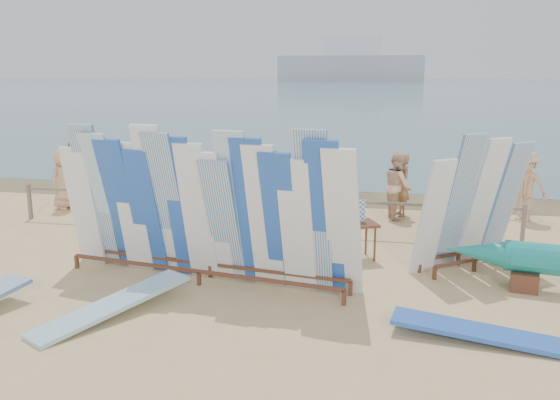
% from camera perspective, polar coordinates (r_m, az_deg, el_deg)
% --- Properties ---
extents(ground, '(160.00, 160.00, 0.00)m').
position_cam_1_polar(ground, '(11.44, -5.76, -6.86)').
color(ground, tan).
rests_on(ground, ground).
extents(ocean, '(320.00, 240.00, 0.02)m').
position_cam_1_polar(ocean, '(138.40, 10.04, 10.70)').
color(ocean, '#436A78').
rests_on(ocean, ground).
extents(wet_sand_strip, '(40.00, 2.60, 0.01)m').
position_cam_1_polar(wet_sand_strip, '(18.20, 0.81, 0.49)').
color(wet_sand_strip, brown).
rests_on(wet_sand_strip, ground).
extents(distant_ship, '(45.00, 8.00, 14.00)m').
position_cam_1_polar(distant_ship, '(190.93, 6.79, 12.82)').
color(distant_ship, '#999EA3').
rests_on(distant_ship, ocean).
extents(fence, '(12.08, 0.08, 0.90)m').
position_cam_1_polar(fence, '(14.05, -2.27, -0.47)').
color(fence, '#796B5B').
rests_on(fence, ground).
extents(main_surfboard_rack, '(5.74, 1.66, 2.87)m').
position_cam_1_polar(main_surfboard_rack, '(10.60, -7.36, -1.20)').
color(main_surfboard_rack, brown).
rests_on(main_surfboard_rack, ground).
extents(side_surfboard_rack, '(2.27, 1.98, 2.66)m').
position_cam_1_polar(side_surfboard_rack, '(11.80, 17.88, -0.70)').
color(side_surfboard_rack, brown).
rests_on(side_surfboard_rack, ground).
extents(vendor_table, '(1.11, 0.97, 1.23)m').
position_cam_1_polar(vendor_table, '(12.07, 7.02, -3.82)').
color(vendor_table, brown).
rests_on(vendor_table, ground).
extents(flat_board_d, '(2.75, 0.96, 0.24)m').
position_cam_1_polar(flat_board_d, '(9.12, 19.36, -12.73)').
color(flat_board_d, blue).
rests_on(flat_board_d, ground).
extents(flat_board_b, '(1.82, 2.62, 0.35)m').
position_cam_1_polar(flat_board_b, '(9.81, -15.77, -10.64)').
color(flat_board_b, '#86BBD7').
rests_on(flat_board_b, ground).
extents(beach_chair_left, '(0.79, 0.80, 0.91)m').
position_cam_1_polar(beach_chair_left, '(14.69, -2.33, -1.36)').
color(beach_chair_left, red).
rests_on(beach_chair_left, ground).
extents(beach_chair_right, '(0.81, 0.82, 0.91)m').
position_cam_1_polar(beach_chair_right, '(14.92, 0.63, -1.13)').
color(beach_chair_right, red).
rests_on(beach_chair_right, ground).
extents(stroller, '(0.72, 0.88, 1.05)m').
position_cam_1_polar(stroller, '(14.53, 2.61, -0.89)').
color(stroller, red).
rests_on(stroller, ground).
extents(beachgoer_0, '(0.65, 0.89, 1.64)m').
position_cam_1_polar(beachgoer_0, '(17.31, -20.08, 1.88)').
color(beachgoer_0, tan).
rests_on(beachgoer_0, ground).
extents(beachgoer_2, '(0.90, 0.70, 1.67)m').
position_cam_1_polar(beachgoer_2, '(16.01, -14.11, 1.50)').
color(beachgoer_2, beige).
rests_on(beachgoer_2, ground).
extents(beachgoer_3, '(1.22, 1.00, 1.77)m').
position_cam_1_polar(beachgoer_3, '(16.99, -9.42, 2.51)').
color(beachgoer_3, tan).
rests_on(beachgoer_3, ground).
extents(beachgoer_4, '(1.05, 0.64, 1.67)m').
position_cam_1_polar(beachgoer_4, '(15.96, -0.62, 1.84)').
color(beachgoer_4, '#8C6042').
rests_on(beachgoer_4, ground).
extents(beachgoer_1, '(0.70, 0.49, 1.75)m').
position_cam_1_polar(beachgoer_1, '(18.16, -17.42, 2.70)').
color(beachgoer_1, '#8C6042').
rests_on(beachgoer_1, ground).
extents(beachgoer_8, '(0.64, 0.92, 1.72)m').
position_cam_1_polar(beachgoer_8, '(15.50, 11.25, 1.38)').
color(beachgoer_8, beige).
rests_on(beachgoer_8, ground).
extents(beachgoer_9, '(1.22, 1.02, 1.78)m').
position_cam_1_polar(beachgoer_9, '(16.23, 22.55, 1.26)').
color(beachgoer_9, tan).
rests_on(beachgoer_9, ground).
extents(beachgoer_7, '(0.51, 0.68, 1.65)m').
position_cam_1_polar(beachgoer_7, '(15.77, 11.64, 1.42)').
color(beachgoer_7, '#8C6042').
rests_on(beachgoer_7, ground).
extents(beachgoer_extra_1, '(0.96, 1.03, 1.68)m').
position_cam_1_polar(beachgoer_extra_1, '(19.02, -19.21, 2.89)').
color(beachgoer_extra_1, '#8C6042').
rests_on(beachgoer_extra_1, ground).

